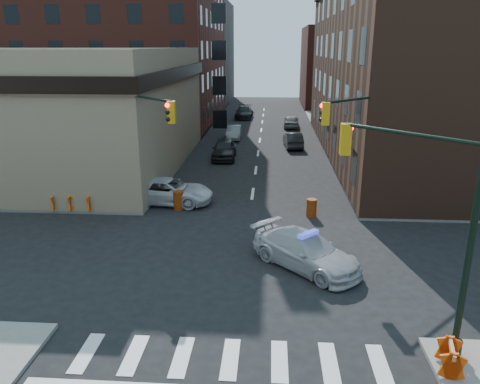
# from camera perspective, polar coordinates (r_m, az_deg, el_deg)

# --- Properties ---
(ground) EXTENTS (140.00, 140.00, 0.00)m
(ground) POSITION_cam_1_polar(r_m,az_deg,el_deg) (20.99, 0.43, -8.46)
(ground) COLOR black
(ground) RESTS_ON ground
(sidewalk_nw) EXTENTS (34.00, 54.50, 0.15)m
(sidewalk_nw) POSITION_cam_1_polar(r_m,az_deg,el_deg) (57.68, -21.12, 7.17)
(sidewalk_nw) COLOR gray
(sidewalk_nw) RESTS_ON ground
(sidewalk_ne) EXTENTS (34.00, 54.50, 0.15)m
(sidewalk_ne) POSITION_cam_1_polar(r_m,az_deg,el_deg) (56.80, 26.60, 6.35)
(sidewalk_ne) COLOR gray
(sidewalk_ne) RESTS_ON ground
(bank_building) EXTENTS (22.00, 22.00, 9.00)m
(bank_building) POSITION_cam_1_polar(r_m,az_deg,el_deg) (40.00, -23.46, 9.29)
(bank_building) COLOR #867558
(bank_building) RESTS_ON ground
(apartment_block) EXTENTS (25.00, 25.00, 24.00)m
(apartment_block) POSITION_cam_1_polar(r_m,az_deg,el_deg) (62.11, -15.49, 19.42)
(apartment_block) COLOR #5A251C
(apartment_block) RESTS_ON ground
(commercial_row_ne) EXTENTS (14.00, 34.00, 14.00)m
(commercial_row_ne) POSITION_cam_1_polar(r_m,az_deg,el_deg) (43.09, 20.42, 13.47)
(commercial_row_ne) COLOR #49291D
(commercial_row_ne) RESTS_ON ground
(filler_nw) EXTENTS (20.00, 18.00, 16.00)m
(filler_nw) POSITION_cam_1_polar(r_m,az_deg,el_deg) (82.66, -8.48, 16.40)
(filler_nw) COLOR #51433C
(filler_nw) RESTS_ON ground
(filler_ne) EXTENTS (16.00, 16.00, 12.00)m
(filler_ne) POSITION_cam_1_polar(r_m,az_deg,el_deg) (78.00, 13.78, 14.59)
(filler_ne) COLOR #5A251C
(filler_ne) RESTS_ON ground
(signal_pole_se) EXTENTS (5.40, 5.27, 8.00)m
(signal_pole_se) POSITION_cam_1_polar(r_m,az_deg,el_deg) (14.93, 22.92, -1.74)
(signal_pole_se) COLOR black
(signal_pole_se) RESTS_ON sidewalk_se
(signal_pole_nw) EXTENTS (3.58, 3.67, 8.00)m
(signal_pole_nw) POSITION_cam_1_polar(r_m,az_deg,el_deg) (25.63, -12.07, 6.17)
(signal_pole_nw) COLOR black
(signal_pole_nw) RESTS_ON sidewalk_nw
(signal_pole_ne) EXTENTS (3.67, 3.58, 8.00)m
(signal_pole_ne) POSITION_cam_1_polar(r_m,az_deg,el_deg) (25.14, 14.67, 5.77)
(signal_pole_ne) COLOR black
(signal_pole_ne) RESTS_ON sidewalk_ne
(tree_ne_near) EXTENTS (3.00, 3.00, 4.85)m
(tree_ne_near) POSITION_cam_1_polar(r_m,az_deg,el_deg) (45.67, 12.01, 9.88)
(tree_ne_near) COLOR black
(tree_ne_near) RESTS_ON sidewalk_ne
(tree_ne_far) EXTENTS (3.00, 3.00, 4.85)m
(tree_ne_far) POSITION_cam_1_polar(r_m,az_deg,el_deg) (53.55, 10.85, 11.01)
(tree_ne_far) COLOR black
(tree_ne_far) RESTS_ON sidewalk_ne
(police_car) EXTENTS (5.17, 5.12, 1.50)m
(police_car) POSITION_cam_1_polar(r_m,az_deg,el_deg) (20.38, 8.04, -7.15)
(police_car) COLOR #B9B8BD
(police_car) RESTS_ON ground
(pickup) EXTENTS (5.64, 2.99, 1.51)m
(pickup) POSITION_cam_1_polar(r_m,az_deg,el_deg) (28.62, -8.75, 0.11)
(pickup) COLOR silver
(pickup) RESTS_ON ground
(parked_car_wnear) EXTENTS (2.04, 4.80, 1.62)m
(parked_car_wnear) POSITION_cam_1_polar(r_m,az_deg,el_deg) (39.71, -1.95, 5.24)
(parked_car_wnear) COLOR black
(parked_car_wnear) RESTS_ON ground
(parked_car_wfar) EXTENTS (1.53, 4.12, 1.35)m
(parked_car_wfar) POSITION_cam_1_polar(r_m,az_deg,el_deg) (48.37, -0.78, 7.28)
(parked_car_wfar) COLOR gray
(parked_car_wfar) RESTS_ON ground
(parked_car_wdeep) EXTENTS (2.26, 5.36, 1.54)m
(parked_car_wdeep) POSITION_cam_1_polar(r_m,az_deg,el_deg) (62.62, 0.49, 9.69)
(parked_car_wdeep) COLOR black
(parked_car_wdeep) RESTS_ON ground
(parked_car_enear) EXTENTS (1.87, 4.45, 1.43)m
(parked_car_enear) POSITION_cam_1_polar(r_m,az_deg,el_deg) (44.42, 6.48, 6.32)
(parked_car_enear) COLOR black
(parked_car_enear) RESTS_ON ground
(parked_car_efar) EXTENTS (1.89, 4.38, 1.47)m
(parked_car_efar) POSITION_cam_1_polar(r_m,az_deg,el_deg) (55.55, 6.28, 8.56)
(parked_car_efar) COLOR gray
(parked_car_efar) RESTS_ON ground
(pedestrian_a) EXTENTS (0.61, 0.43, 1.56)m
(pedestrian_a) POSITION_cam_1_polar(r_m,az_deg,el_deg) (29.25, -11.42, 0.70)
(pedestrian_a) COLOR black
(pedestrian_a) RESTS_ON sidewalk_nw
(pedestrian_b) EXTENTS (0.96, 0.78, 1.87)m
(pedestrian_b) POSITION_cam_1_polar(r_m,az_deg,el_deg) (28.15, -18.14, -0.17)
(pedestrian_b) COLOR black
(pedestrian_b) RESTS_ON sidewalk_nw
(pedestrian_c) EXTENTS (1.16, 0.64, 1.88)m
(pedestrian_c) POSITION_cam_1_polar(r_m,az_deg,el_deg) (31.29, -23.14, 1.02)
(pedestrian_c) COLOR black
(pedestrian_c) RESTS_ON sidewalk_nw
(barrel_road) EXTENTS (0.58, 0.58, 1.01)m
(barrel_road) POSITION_cam_1_polar(r_m,az_deg,el_deg) (26.43, 8.71, -1.92)
(barrel_road) COLOR #C84409
(barrel_road) RESTS_ON ground
(barrel_bank) EXTENTS (0.81, 0.81, 1.10)m
(barrel_bank) POSITION_cam_1_polar(r_m,az_deg,el_deg) (27.46, -7.48, -1.03)
(barrel_bank) COLOR orange
(barrel_bank) RESTS_ON ground
(barricade_se_a) EXTENTS (0.77, 1.19, 0.82)m
(barricade_se_a) POSITION_cam_1_polar(r_m,az_deg,el_deg) (15.53, 24.27, -17.95)
(barricade_se_a) COLOR #EC600B
(barricade_se_a) RESTS_ON sidewalk_se
(barricade_nw_a) EXTENTS (1.45, 0.91, 1.01)m
(barricade_nw_a) POSITION_cam_1_polar(r_m,az_deg,el_deg) (28.14, -18.52, -1.13)
(barricade_nw_a) COLOR #D9460A
(barricade_nw_a) RESTS_ON sidewalk_nw
(barricade_nw_b) EXTENTS (1.30, 0.66, 0.97)m
(barricade_nw_b) POSITION_cam_1_polar(r_m,az_deg,el_deg) (28.53, -20.74, -1.16)
(barricade_nw_b) COLOR #ED3F0B
(barricade_nw_b) RESTS_ON sidewalk_nw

